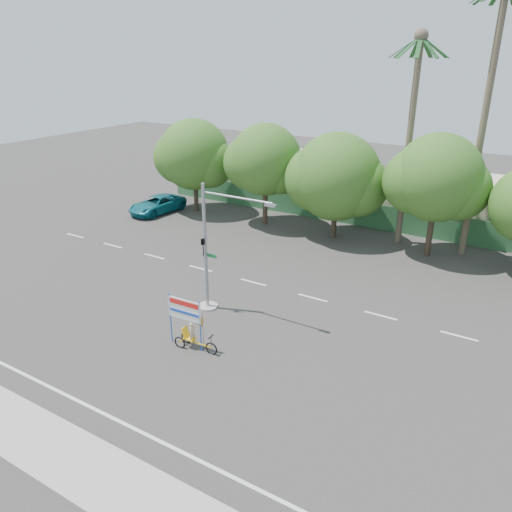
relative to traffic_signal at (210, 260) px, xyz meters
The scene contains 14 objects.
ground 5.40m from the traffic_signal, 61.13° to the right, with size 120.00×120.00×0.00m, color #33302D.
sidewalk_near 12.04m from the traffic_signal, 79.17° to the right, with size 50.00×2.40×0.12m, color gray.
fence 17.76m from the traffic_signal, 82.85° to the left, with size 38.00×0.08×2.00m, color #336B3D.
building_left 23.38m from the traffic_signal, 109.52° to the left, with size 12.00×8.00×4.00m, color beige.
building_right 24.29m from the traffic_signal, 65.15° to the left, with size 14.00×8.00×3.60m, color beige.
tree_far_left 18.45m from the traffic_signal, 130.22° to the left, with size 7.14×6.00×7.96m.
tree_left 14.99m from the traffic_signal, 109.08° to the left, with size 6.66×5.60×8.07m.
tree_center 14.15m from the traffic_signal, 85.33° to the left, with size 7.62×6.40×7.85m.
tree_right 16.38m from the traffic_signal, 59.83° to the left, with size 6.90×5.80×8.36m.
palm_tall 20.04m from the traffic_signal, 56.69° to the left, with size 3.73×3.79×17.45m.
palm_short 17.56m from the traffic_signal, 69.84° to the left, with size 3.73×3.79×14.45m.
traffic_signal is the anchor object (origin of this frame).
trike_billboard 4.35m from the traffic_signal, 69.05° to the right, with size 2.67×0.63×2.62m.
pickup_truck 18.73m from the traffic_signal, 140.65° to the left, with size 2.44×5.29×1.47m, color #106976.
Camera 1 is at (12.42, -15.49, 13.14)m, focal length 35.00 mm.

